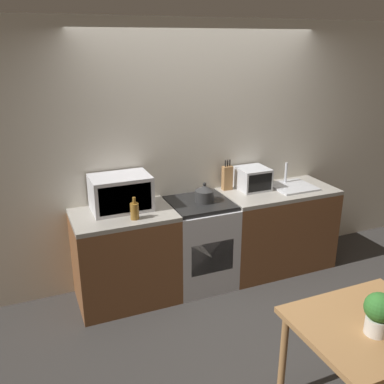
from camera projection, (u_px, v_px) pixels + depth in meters
name	position (u px, v px, depth m)	size (l,w,h in m)	color
ground_plane	(247.00, 319.00, 3.89)	(16.00, 16.00, 0.00)	#33302D
wall_back	(199.00, 153.00, 4.41)	(10.00, 0.06, 2.60)	silver
counter_left_run	(125.00, 257.00, 4.06)	(0.93, 0.62, 0.90)	brown
counter_right_run	(276.00, 228.00, 4.68)	(1.21, 0.62, 0.90)	brown
stove_range	(200.00, 243.00, 4.34)	(0.61, 0.62, 0.90)	silver
kettle	(205.00, 193.00, 4.17)	(0.19, 0.19, 0.20)	#2D2D2D
microwave	(121.00, 193.00, 3.95)	(0.54, 0.37, 0.33)	silver
bottle	(135.00, 211.00, 3.76)	(0.08, 0.08, 0.20)	olive
knife_block	(227.00, 178.00, 4.49)	(0.10, 0.07, 0.32)	#9E7042
toaster_oven	(253.00, 179.00, 4.51)	(0.31, 0.31, 0.23)	silver
sink_basin	(292.00, 186.00, 4.59)	(0.43, 0.41, 0.24)	silver
dining_table	(369.00, 336.00, 2.69)	(0.92, 0.77, 0.73)	#9E7042
potted_plant	(378.00, 312.00, 2.52)	(0.18, 0.18, 0.27)	beige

